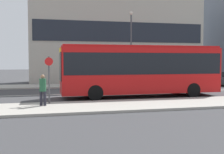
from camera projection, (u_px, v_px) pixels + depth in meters
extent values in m
plane|color=#3A3A3D|center=(76.00, 94.00, 20.63)|extent=(120.00, 120.00, 0.00)
cube|color=#A39E93|center=(88.00, 107.00, 14.55)|extent=(44.00, 3.50, 0.13)
cube|color=#A39E93|center=(69.00, 86.00, 26.70)|extent=(44.00, 3.50, 0.13)
cube|color=silver|center=(76.00, 94.00, 20.63)|extent=(41.80, 0.16, 0.01)
cube|color=#1E232D|center=(122.00, 32.00, 30.91)|extent=(19.17, 0.08, 2.20)
cube|color=red|center=(141.00, 70.00, 19.09)|extent=(10.74, 2.46, 3.00)
cube|color=black|center=(141.00, 63.00, 19.06)|extent=(10.53, 2.49, 1.38)
cube|color=red|center=(141.00, 47.00, 18.99)|extent=(10.58, 2.27, 0.14)
cube|color=black|center=(60.00, 67.00, 17.83)|extent=(0.05, 2.17, 1.80)
cube|color=yellow|center=(60.00, 50.00, 17.77)|extent=(0.04, 1.72, 0.32)
cylinder|color=black|center=(95.00, 93.00, 17.31)|extent=(0.96, 0.28, 0.96)
cylinder|color=black|center=(90.00, 89.00, 19.49)|extent=(0.96, 0.28, 0.96)
cylinder|color=black|center=(193.00, 90.00, 18.84)|extent=(0.96, 0.28, 0.96)
cylinder|color=black|center=(178.00, 87.00, 21.02)|extent=(0.96, 0.28, 0.96)
cube|color=silver|center=(191.00, 81.00, 26.62)|extent=(4.52, 1.88, 0.68)
cube|color=#21262B|center=(190.00, 75.00, 26.55)|extent=(2.49, 1.65, 0.61)
cylinder|color=black|center=(209.00, 84.00, 26.13)|extent=(0.60, 0.18, 0.60)
cylinder|color=black|center=(199.00, 82.00, 27.78)|extent=(0.60, 0.18, 0.60)
cylinder|color=black|center=(182.00, 84.00, 25.49)|extent=(0.60, 0.18, 0.60)
cylinder|color=black|center=(173.00, 83.00, 27.14)|extent=(0.60, 0.18, 0.60)
cylinder|color=black|center=(221.00, 82.00, 28.05)|extent=(0.60, 0.18, 0.60)
cylinder|color=#23232D|center=(41.00, 98.00, 14.53)|extent=(0.15, 0.15, 0.75)
cylinder|color=#23232D|center=(45.00, 98.00, 14.50)|extent=(0.15, 0.15, 0.75)
cylinder|color=#235638|center=(43.00, 85.00, 14.47)|extent=(0.34, 0.34, 0.65)
sphere|color=#936B4C|center=(43.00, 77.00, 14.45)|extent=(0.21, 0.21, 0.21)
cylinder|color=#4C4C51|center=(49.00, 80.00, 15.25)|extent=(0.09, 0.09, 2.55)
cylinder|color=red|center=(49.00, 61.00, 15.13)|extent=(0.44, 0.03, 0.44)
cylinder|color=#4C4C51|center=(131.00, 50.00, 26.51)|extent=(0.14, 0.14, 6.65)
sphere|color=silver|center=(131.00, 13.00, 26.31)|extent=(0.36, 0.36, 0.36)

